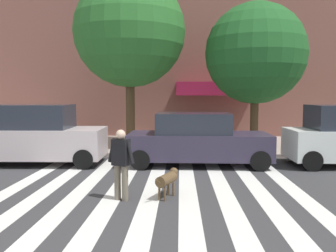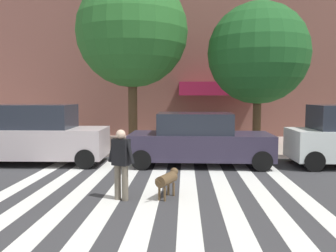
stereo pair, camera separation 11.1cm
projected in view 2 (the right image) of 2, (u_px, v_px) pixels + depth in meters
ground_plane at (79, 225)px, 6.62m from camera, size 160.00×160.00×0.00m
sidewalk_far at (143, 145)px, 16.81m from camera, size 80.00×6.00×0.15m
crosswalk_stripes at (141, 226)px, 6.56m from camera, size 7.65×13.90×0.01m
parked_car_behind_first at (37, 135)px, 12.49m from camera, size 4.73×2.07×2.09m
parked_car_third_in_line at (199, 140)px, 12.23m from camera, size 4.84×2.08×1.81m
street_tree_nearest at (132, 32)px, 15.42m from camera, size 4.84×4.84×7.45m
street_tree_middle at (258, 54)px, 15.09m from camera, size 4.31×4.31×6.20m
pedestrian_dog_walker at (121, 160)px, 8.14m from camera, size 0.68×0.37×1.64m
dog_on_leash at (168, 179)px, 8.38m from camera, size 0.55×1.04×0.65m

